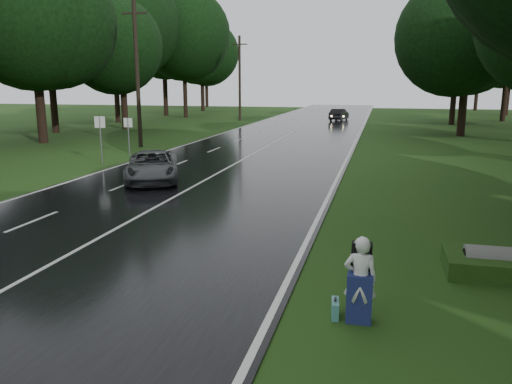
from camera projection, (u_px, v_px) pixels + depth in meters
ground at (80, 250)px, 13.38m from camera, size 160.00×160.00×0.00m
road at (258, 151)px, 32.33m from camera, size 12.00×140.00×0.04m
lane_center at (258, 151)px, 32.32m from camera, size 0.12×140.00×0.01m
grey_car at (152, 166)px, 22.43m from camera, size 3.96×5.32×1.34m
far_car at (339, 115)px, 58.38m from camera, size 2.06×4.28×1.35m
hitchhiker at (360, 282)px, 9.23m from camera, size 0.61×0.55×1.67m
suitcase at (335, 309)px, 9.54m from camera, size 0.19×0.48×0.33m
culvert at (493, 274)px, 11.73m from camera, size 1.33×0.67×0.67m
utility_pole_mid at (141, 147)px, 34.75m from camera, size 1.80×0.28×9.82m
utility_pole_far at (240, 121)px, 58.66m from camera, size 1.80×0.28×9.58m
road_sign_a at (102, 164)px, 27.64m from camera, size 0.62×0.10×2.59m
road_sign_b at (130, 156)px, 30.60m from camera, size 0.55×0.10×2.29m
tree_left_d at (44, 143)px, 37.14m from camera, size 9.61×9.61×15.02m
tree_left_e at (126, 129)px, 48.18m from camera, size 8.33×8.33×13.01m
tree_left_f at (186, 117)px, 64.04m from camera, size 11.35×11.35×17.74m
tree_right_e at (460, 136)px, 41.95m from camera, size 8.42×8.42×13.16m
tree_right_f at (451, 125)px, 53.06m from camera, size 8.20×8.20×12.81m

